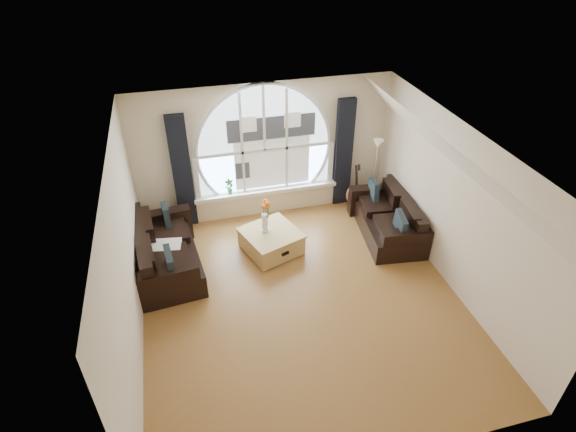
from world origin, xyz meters
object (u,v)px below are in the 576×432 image
(sofa_right, at_px, (387,217))
(vase_flowers, at_px, (265,212))
(floor_lamp, at_px, (374,177))
(coffee_chest, at_px, (271,240))
(sofa_left, at_px, (167,250))
(guitar, at_px, (355,185))
(potted_plant, at_px, (229,187))

(sofa_right, height_order, vase_flowers, vase_flowers)
(floor_lamp, bearing_deg, coffee_chest, -160.98)
(sofa_right, bearing_deg, vase_flowers, -176.41)
(floor_lamp, bearing_deg, sofa_left, -168.62)
(sofa_left, bearing_deg, floor_lamp, 5.44)
(coffee_chest, distance_m, vase_flowers, 0.59)
(vase_flowers, xyz_separation_m, guitar, (2.08, 0.93, -0.28))
(floor_lamp, xyz_separation_m, potted_plant, (-2.85, 0.49, -0.09))
(sofa_right, distance_m, potted_plant, 3.11)
(sofa_left, bearing_deg, sofa_right, -6.10)
(potted_plant, bearing_deg, coffee_chest, -67.05)
(sofa_left, xyz_separation_m, coffee_chest, (1.84, 0.04, -0.17))
(potted_plant, bearing_deg, guitar, -6.19)
(sofa_right, bearing_deg, floor_lamp, 93.18)
(sofa_left, height_order, floor_lamp, floor_lamp)
(sofa_left, bearing_deg, coffee_chest, -4.70)
(coffee_chest, bearing_deg, guitar, 7.09)
(sofa_right, distance_m, floor_lamp, 0.94)
(sofa_left, height_order, vase_flowers, vase_flowers)
(vase_flowers, bearing_deg, floor_lamp, 16.59)
(vase_flowers, distance_m, floor_lamp, 2.50)
(potted_plant, bearing_deg, floor_lamp, -9.73)
(vase_flowers, height_order, guitar, vase_flowers)
(floor_lamp, bearing_deg, guitar, 145.39)
(sofa_left, height_order, sofa_right, sofa_left)
(sofa_left, bearing_deg, guitar, 9.33)
(vase_flowers, bearing_deg, sofa_left, -176.05)
(sofa_left, height_order, guitar, guitar)
(guitar, height_order, potted_plant, guitar)
(coffee_chest, height_order, guitar, guitar)
(coffee_chest, bearing_deg, sofa_left, 161.56)
(sofa_left, xyz_separation_m, sofa_right, (4.09, -0.01, 0.00))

